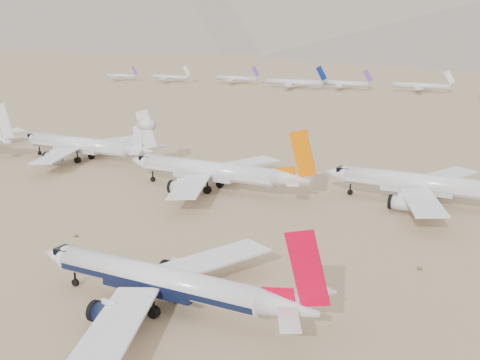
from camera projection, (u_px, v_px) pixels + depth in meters
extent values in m
plane|color=#80644A|center=(152.00, 291.00, 101.77)|extent=(7000.00, 7000.00, 0.00)
cylinder|color=silver|center=(156.00, 278.00, 94.65)|extent=(36.77, 4.35, 4.35)
cube|color=black|center=(157.00, 282.00, 94.79)|extent=(36.04, 4.41, 0.98)
sphere|color=silver|center=(69.00, 258.00, 103.04)|extent=(4.35, 4.35, 4.35)
cube|color=black|center=(65.00, 251.00, 103.03)|extent=(3.04, 2.83, 1.09)
cone|color=silver|center=(289.00, 307.00, 84.20)|extent=(9.19, 4.35, 4.35)
cube|color=silver|center=(118.00, 321.00, 82.53)|extent=(14.20, 22.38, 0.68)
cube|color=silver|center=(289.00, 319.00, 79.64)|extent=(5.84, 7.63, 0.26)
cylinder|color=black|center=(110.00, 315.00, 88.55)|extent=(5.11, 3.13, 3.13)
cube|color=silver|center=(214.00, 259.00, 104.56)|extent=(14.20, 22.38, 0.68)
cube|color=silver|center=(312.00, 295.00, 86.86)|extent=(5.84, 7.63, 0.26)
cylinder|color=black|center=(178.00, 272.00, 103.98)|extent=(5.11, 3.13, 3.13)
cube|color=red|center=(307.00, 269.00, 81.45)|extent=(6.97, 0.35, 11.48)
cylinder|color=black|center=(75.00, 282.00, 103.63)|extent=(1.30, 0.54, 1.30)
cylinder|color=black|center=(154.00, 312.00, 92.38)|extent=(1.83, 1.09, 1.83)
cylinder|color=black|center=(176.00, 297.00, 97.57)|extent=(1.83, 1.09, 1.83)
cylinder|color=silver|center=(422.00, 183.00, 149.63)|extent=(39.21, 4.76, 4.76)
cube|color=silver|center=(422.00, 186.00, 149.78)|extent=(38.42, 4.84, 1.07)
sphere|color=silver|center=(347.00, 174.00, 158.58)|extent=(4.76, 4.76, 4.76)
cube|color=black|center=(344.00, 169.00, 158.57)|extent=(3.34, 3.10, 1.19)
cube|color=silver|center=(423.00, 202.00, 136.66)|extent=(15.14, 23.86, 0.74)
cylinder|color=silver|center=(403.00, 203.00, 143.09)|extent=(5.45, 3.43, 3.43)
cube|color=silver|center=(444.00, 176.00, 160.26)|extent=(15.14, 23.86, 0.74)
cylinder|color=silver|center=(421.00, 185.00, 159.66)|extent=(5.45, 3.43, 3.43)
cylinder|color=black|center=(350.00, 192.00, 159.22)|extent=(1.43, 0.60, 1.43)
cylinder|color=black|center=(425.00, 205.00, 147.16)|extent=(2.00, 1.19, 2.00)
cylinder|color=black|center=(430.00, 198.00, 152.86)|extent=(2.00, 1.19, 2.00)
cylinder|color=silver|center=(208.00, 170.00, 162.91)|extent=(39.80, 4.86, 4.86)
cube|color=silver|center=(208.00, 172.00, 163.07)|extent=(39.01, 4.94, 1.09)
sphere|color=silver|center=(149.00, 162.00, 171.99)|extent=(4.86, 4.86, 4.86)
cube|color=black|center=(147.00, 157.00, 171.99)|extent=(3.41, 3.16, 1.22)
cone|color=silver|center=(292.00, 179.00, 151.60)|extent=(9.95, 4.86, 4.86)
cube|color=silver|center=(190.00, 186.00, 149.73)|extent=(15.37, 24.22, 0.75)
cube|color=silver|center=(292.00, 182.00, 146.64)|extent=(6.32, 8.26, 0.29)
cylinder|color=silver|center=(182.00, 188.00, 156.26)|extent=(5.53, 3.50, 3.50)
cube|color=silver|center=(243.00, 164.00, 173.72)|extent=(15.37, 24.22, 0.75)
cube|color=silver|center=(306.00, 174.00, 154.50)|extent=(6.32, 8.26, 0.29)
cylinder|color=silver|center=(220.00, 172.00, 173.11)|extent=(5.53, 3.50, 3.50)
cube|color=#E46700|center=(303.00, 154.00, 148.62)|extent=(7.54, 0.39, 12.43)
cylinder|color=black|center=(153.00, 179.00, 172.65)|extent=(1.46, 0.61, 1.46)
cylinder|color=black|center=(207.00, 190.00, 160.39)|extent=(2.04, 1.22, 2.04)
cylinder|color=black|center=(220.00, 184.00, 166.21)|extent=(2.04, 1.22, 2.04)
cylinder|color=silver|center=(80.00, 144.00, 198.27)|extent=(39.87, 4.77, 4.77)
cube|color=silver|center=(80.00, 146.00, 198.42)|extent=(39.07, 4.85, 1.07)
sphere|color=silver|center=(36.00, 139.00, 207.37)|extent=(4.77, 4.77, 4.77)
cube|color=black|center=(34.00, 135.00, 207.36)|extent=(3.34, 3.10, 1.19)
cone|color=silver|center=(140.00, 150.00, 186.94)|extent=(9.97, 4.77, 4.77)
cube|color=silver|center=(56.00, 156.00, 185.11)|extent=(15.40, 24.26, 0.74)
cube|color=silver|center=(136.00, 152.00, 181.99)|extent=(6.33, 8.27, 0.29)
cylinder|color=silver|center=(54.00, 158.00, 191.64)|extent=(5.54, 3.44, 3.44)
cube|color=silver|center=(115.00, 141.00, 209.05)|extent=(15.40, 24.26, 0.74)
cube|color=silver|center=(154.00, 147.00, 189.83)|extent=(6.33, 8.27, 0.29)
cylinder|color=silver|center=(95.00, 147.00, 208.43)|extent=(5.54, 3.44, 3.44)
cube|color=silver|center=(146.00, 129.00, 183.96)|extent=(7.56, 0.38, 12.45)
cylinder|color=silver|center=(147.00, 124.00, 183.45)|extent=(4.98, 3.09, 3.09)
cylinder|color=black|center=(40.00, 153.00, 208.02)|extent=(1.43, 0.60, 1.43)
cylinder|color=black|center=(78.00, 160.00, 195.78)|extent=(2.00, 1.19, 2.00)
cylinder|color=black|center=(92.00, 156.00, 201.49)|extent=(2.00, 1.19, 2.00)
cone|color=silver|center=(1.00, 141.00, 201.44)|extent=(9.91, 4.87, 4.87)
cube|color=silver|center=(15.00, 138.00, 204.33)|extent=(6.29, 8.23, 0.29)
cube|color=silver|center=(4.00, 121.00, 198.46)|extent=(7.51, 0.39, 12.38)
cylinder|color=silver|center=(121.00, 76.00, 485.87)|extent=(29.05, 2.87, 2.87)
cube|color=#653E96|center=(134.00, 70.00, 478.42)|extent=(5.79, 0.29, 7.29)
cube|color=silver|center=(115.00, 77.00, 479.56)|extent=(7.65, 13.37, 0.29)
cube|color=silver|center=(127.00, 76.00, 492.40)|extent=(7.65, 13.37, 0.29)
cylinder|color=silver|center=(170.00, 77.00, 470.93)|extent=(33.23, 3.28, 3.28)
cube|color=silver|center=(186.00, 71.00, 462.41)|extent=(6.62, 0.33, 8.34)
cube|color=silver|center=(164.00, 79.00, 463.71)|extent=(8.76, 15.30, 0.33)
cube|color=silver|center=(176.00, 77.00, 478.40)|extent=(8.76, 15.30, 0.33)
cylinder|color=silver|center=(236.00, 78.00, 459.06)|extent=(34.87, 3.45, 3.45)
cube|color=#653E96|center=(256.00, 71.00, 450.12)|extent=(6.94, 0.34, 8.75)
cube|color=silver|center=(231.00, 80.00, 451.48)|extent=(9.19, 16.05, 0.34)
cube|color=silver|center=(242.00, 78.00, 466.90)|extent=(9.19, 16.05, 0.34)
cylinder|color=silver|center=(295.00, 82.00, 423.52)|extent=(42.10, 4.16, 4.16)
cube|color=navy|center=(321.00, 73.00, 412.72)|extent=(8.38, 0.42, 10.56)
cube|color=silver|center=(288.00, 85.00, 414.37)|extent=(11.09, 19.38, 0.42)
cube|color=silver|center=(300.00, 82.00, 432.98)|extent=(11.09, 19.38, 0.42)
cylinder|color=silver|center=(343.00, 83.00, 418.60)|extent=(36.06, 3.56, 3.56)
cube|color=#653E96|center=(368.00, 76.00, 409.35)|extent=(7.18, 0.36, 9.04)
cube|color=silver|center=(339.00, 85.00, 410.76)|extent=(9.50, 16.60, 0.36)
cube|color=silver|center=(348.00, 83.00, 426.70)|extent=(9.50, 16.60, 0.36)
cylinder|color=silver|center=(421.00, 86.00, 401.61)|extent=(37.74, 3.73, 3.73)
cube|color=silver|center=(450.00, 77.00, 391.93)|extent=(7.52, 0.37, 9.47)
cube|color=silver|center=(418.00, 88.00, 393.41)|extent=(9.94, 17.37, 0.37)
cube|color=silver|center=(424.00, 85.00, 410.09)|extent=(9.94, 17.37, 0.37)
cone|color=slate|center=(189.00, 23.00, 1348.56)|extent=(855.00, 855.00, 95.00)
ellipsoid|color=brown|center=(76.00, 235.00, 127.86)|extent=(0.98, 0.98, 0.54)
ellipsoid|color=brown|center=(287.00, 318.00, 91.94)|extent=(0.84, 0.84, 0.46)
ellipsoid|color=brown|center=(420.00, 268.00, 110.70)|extent=(0.98, 0.98, 0.54)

